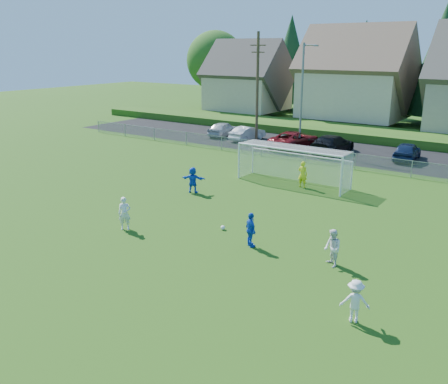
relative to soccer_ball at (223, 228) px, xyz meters
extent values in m
plane|color=#193D0C|center=(-0.98, -6.50, -0.11)|extent=(160.00, 160.00, 0.00)
plane|color=black|center=(-0.98, 21.00, -0.10)|extent=(60.00, 60.00, 0.00)
cube|color=#1E420F|center=(-0.98, 28.50, 0.29)|extent=(70.00, 6.00, 0.80)
sphere|color=white|center=(0.00, 0.00, 0.00)|extent=(0.22, 0.22, 0.22)
imported|color=silver|center=(-4.00, -2.70, 0.71)|extent=(0.71, 0.69, 1.65)
imported|color=silver|center=(5.98, -0.75, 0.68)|extent=(0.97, 0.96, 1.58)
imported|color=silver|center=(8.21, -4.24, 0.63)|extent=(1.10, 0.88, 1.49)
imported|color=blue|center=(2.20, -0.96, 0.69)|extent=(0.99, 0.87, 1.60)
imported|color=blue|center=(-5.13, 4.10, 0.70)|extent=(1.57, 0.96, 1.61)
imported|color=yellow|center=(-0.08, 9.00, 0.74)|extent=(0.63, 0.42, 1.71)
imported|color=#AFB2B7|center=(-14.85, 21.22, 0.61)|extent=(2.13, 4.36, 1.43)
imported|color=silver|center=(-11.52, 20.56, 0.57)|extent=(1.78, 4.25, 1.36)
imported|color=#610B0F|center=(-6.06, 19.70, 0.66)|extent=(3.08, 5.79, 1.55)
imported|color=black|center=(-2.60, 19.85, 0.67)|extent=(2.42, 5.45, 1.55)
imported|color=#12203F|center=(3.34, 20.74, 0.61)|extent=(2.04, 4.34, 1.44)
cylinder|color=white|center=(-4.63, 8.50, 1.11)|extent=(0.12, 0.12, 2.44)
cylinder|color=white|center=(2.67, 8.50, 1.11)|extent=(0.12, 0.12, 2.44)
cylinder|color=white|center=(-0.98, 8.50, 2.33)|extent=(7.30, 0.12, 0.12)
cylinder|color=white|center=(-4.63, 10.30, 0.79)|extent=(0.08, 0.08, 1.80)
cylinder|color=white|center=(2.67, 10.30, 0.79)|extent=(0.08, 0.08, 1.80)
cylinder|color=white|center=(-0.98, 10.30, 1.69)|extent=(7.30, 0.08, 0.08)
cube|color=silver|center=(-0.98, 10.30, 0.79)|extent=(7.30, 0.02, 1.80)
cube|color=silver|center=(-4.63, 9.40, 1.11)|extent=(0.02, 1.80, 2.44)
cube|color=silver|center=(2.67, 9.40, 1.11)|extent=(0.02, 1.80, 2.44)
cube|color=silver|center=(-0.98, 9.40, 2.33)|extent=(7.30, 1.80, 0.02)
cube|color=gray|center=(-0.98, 15.50, 1.06)|extent=(52.00, 0.03, 0.03)
cube|color=gray|center=(-0.98, 15.50, 0.49)|extent=(52.00, 0.02, 1.14)
cylinder|color=gray|center=(-26.98, 15.50, 0.49)|extent=(0.06, 0.06, 1.20)
cylinder|color=gray|center=(-0.98, 15.50, 0.49)|extent=(0.06, 0.06, 1.20)
cylinder|color=slate|center=(-5.48, 19.50, 4.39)|extent=(0.18, 0.18, 9.00)
cylinder|color=slate|center=(-4.98, 19.50, 8.69)|extent=(1.20, 0.12, 0.12)
cube|color=slate|center=(-4.38, 19.50, 8.64)|extent=(0.36, 0.18, 0.12)
cylinder|color=#473321|center=(-10.48, 20.50, 4.89)|extent=(0.26, 0.26, 10.00)
cube|color=#473321|center=(-10.48, 20.50, 8.69)|extent=(1.60, 0.10, 0.10)
cube|color=#473321|center=(-10.48, 20.50, 8.09)|extent=(1.30, 0.10, 0.10)
cube|color=tan|center=(-20.98, 35.50, 2.94)|extent=(9.00, 8.00, 4.50)
pyramid|color=#423D38|center=(-20.98, 35.50, 9.60)|extent=(9.90, 8.80, 4.41)
cube|color=#C6B58E|center=(-6.98, 36.50, 3.44)|extent=(11.00, 9.00, 5.50)
pyramid|color=brown|center=(-6.98, 36.50, 11.15)|extent=(12.10, 9.90, 4.96)
cylinder|color=#382616|center=(-28.98, 39.50, 1.87)|extent=(0.36, 0.36, 3.96)
sphere|color=#2B5B19|center=(-28.98, 39.50, 6.71)|extent=(8.36, 8.36, 8.36)
cylinder|color=#382616|center=(-18.98, 43.50, 0.49)|extent=(0.30, 0.30, 1.20)
cone|color=#143819|center=(-18.98, 43.50, 6.94)|extent=(6.76, 6.76, 11.70)
cylinder|color=#382616|center=(-8.98, 44.50, 0.49)|extent=(0.30, 0.30, 1.20)
cone|color=#143819|center=(-8.98, 44.50, 6.49)|extent=(6.24, 6.24, 10.80)
cylinder|color=#382616|center=(1.02, 41.50, 0.49)|extent=(0.30, 0.30, 1.20)
cone|color=#143819|center=(1.02, 41.50, 7.39)|extent=(7.28, 7.28, 12.60)
camera|label=1|loc=(12.52, -17.84, 8.50)|focal=38.00mm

